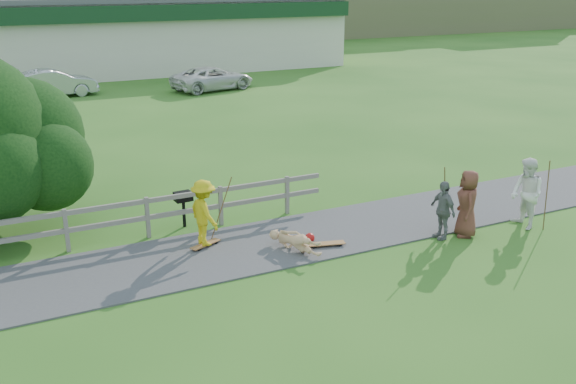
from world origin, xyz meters
The scene contains 18 objects.
ground centered at (0.00, 0.00, 0.00)m, with size 260.00×260.00×0.00m, color #295D1A.
path centered at (0.00, 1.50, 0.02)m, with size 34.00×3.00×0.04m, color #3E3D40.
fence centered at (-4.62, 3.30, 0.72)m, with size 15.05×0.10×1.10m.
strip_mall centered at (4.00, 34.94, 2.58)m, with size 32.50×10.75×5.10m.
skater_rider centered at (-0.91, 2.01, 0.83)m, with size 1.07×0.62×1.66m, color gold.
skater_fallen centered at (0.98, 0.80, 0.28)m, with size 1.51×0.36×0.55m, color tan.
spectator_a centered at (7.22, -0.49, 0.96)m, with size 0.93×0.72×1.91m, color white.
spectator_b centered at (4.75, -0.09, 0.77)m, with size 0.90×0.38×1.54m, color slate.
spectator_c centered at (5.43, -0.23, 0.89)m, with size 0.87×0.56×1.77m, color brown.
car_silver centered at (-1.41, 25.81, 0.77)m, with size 1.63×4.67×1.54m, color #A7A8AF.
car_white centered at (7.36, 24.04, 0.69)m, with size 2.29×4.98×1.38m, color silver.
bbq centered at (-0.94, 3.62, 0.49)m, with size 0.45×0.34×0.98m, color black, non-canonical shape.
longboard_rider centered at (-0.91, 2.01, 0.05)m, with size 0.86×0.21×0.10m, color brown, non-canonical shape.
longboard_fallen centered at (1.78, 0.70, 0.05)m, with size 0.99×0.24×0.11m, color brown, non-canonical shape.
helmet centered at (1.58, 1.15, 0.13)m, with size 0.25×0.25×0.25m, color #A41210.
pole_rider centered at (-0.31, 2.41, 0.86)m, with size 0.03×0.03×1.73m, color brown.
pole_spec_left centered at (4.81, -0.08, 0.96)m, with size 0.03×0.03×1.92m, color brown.
pole_spec_right centered at (7.54, -0.86, 0.96)m, with size 0.03×0.03×1.93m, color brown.
Camera 1 is at (-5.61, -12.06, 6.42)m, focal length 40.00 mm.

